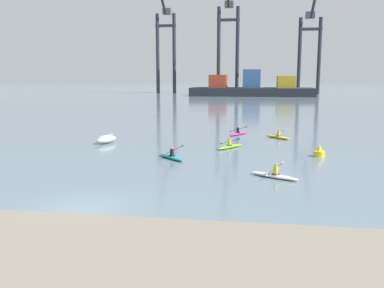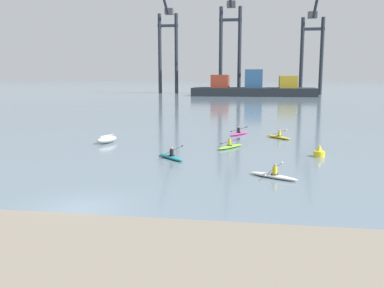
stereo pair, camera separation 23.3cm
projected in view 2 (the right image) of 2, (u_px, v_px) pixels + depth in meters
ground_plane at (82, 208)px, 20.94m from camera, size 800.00×800.00×0.00m
container_barge at (253, 88)px, 129.22m from camera, size 37.15×10.61×7.99m
gantry_crane_west at (168, 39)px, 145.79m from camera, size 7.06×19.27×37.35m
gantry_crane_west_mid at (230, 36)px, 137.89m from camera, size 7.34×18.07×38.61m
gantry_crane_east_mid at (312, 42)px, 135.97m from camera, size 7.45×18.81×32.95m
capsized_dinghy at (107, 139)px, 40.74m from camera, size 1.93×2.82×0.76m
channel_buoy at (319, 152)px, 33.93m from camera, size 0.90×0.90×1.00m
kayak_lime at (230, 146)px, 37.93m from camera, size 2.38×3.16×1.02m
kayak_magenta at (239, 133)px, 46.30m from camera, size 2.18×3.26×1.02m
kayak_yellow at (279, 137)px, 43.72m from camera, size 2.68×2.97×0.95m
kayak_white at (273, 175)px, 26.96m from camera, size 3.21×2.28×0.95m
kayak_teal at (171, 157)px, 33.12m from camera, size 2.74×2.91×1.01m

